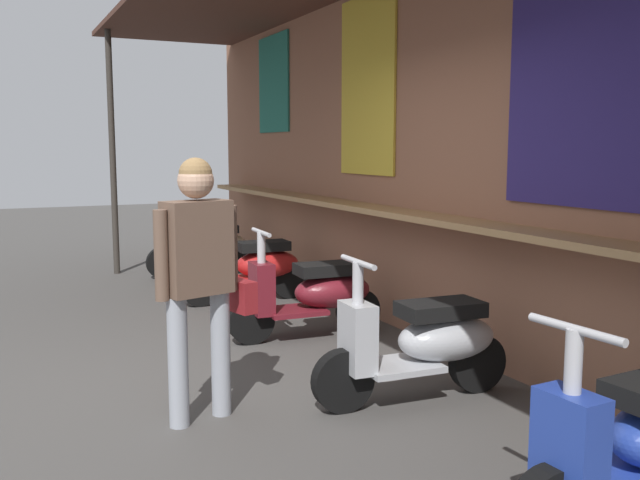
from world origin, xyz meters
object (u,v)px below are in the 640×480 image
at_px(scooter_silver, 424,342).
at_px(scooter_maroon, 315,294).
at_px(scooter_cream, 207,246).
at_px(shopper_with_handbag, 200,265).
at_px(scooter_red, 253,266).

bearing_deg(scooter_silver, scooter_maroon, -86.29).
height_order(scooter_cream, scooter_maroon, same).
bearing_deg(scooter_cream, scooter_silver, 92.82).
height_order(scooter_cream, shopper_with_handbag, shopper_with_handbag).
distance_m(scooter_cream, scooter_maroon, 3.30).
relative_size(scooter_red, shopper_with_handbag, 0.88).
relative_size(scooter_red, scooter_silver, 1.00).
bearing_deg(scooter_maroon, scooter_red, -86.27).
bearing_deg(scooter_red, shopper_with_handbag, 66.65).
bearing_deg(shopper_with_handbag, scooter_red, -40.11).
xyz_separation_m(scooter_red, scooter_maroon, (1.58, -0.00, 0.00)).
relative_size(scooter_silver, shopper_with_handbag, 0.88).
relative_size(scooter_cream, scooter_silver, 1.00).
bearing_deg(scooter_cream, scooter_red, 92.82).
height_order(scooter_maroon, scooter_silver, same).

